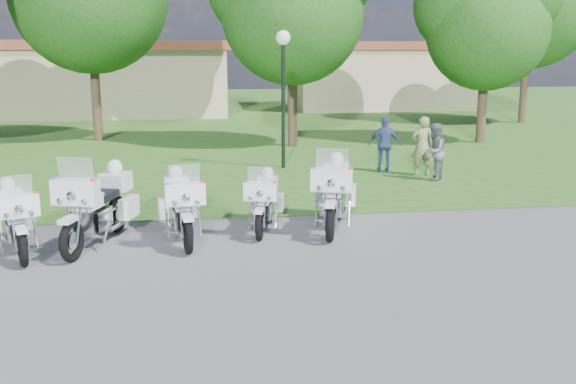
{
  "coord_description": "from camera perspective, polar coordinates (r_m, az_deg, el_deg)",
  "views": [
    {
      "loc": [
        -0.67,
        -10.43,
        3.53
      ],
      "look_at": [
        0.99,
        1.2,
        0.95
      ],
      "focal_mm": 40.0,
      "sensor_mm": 36.0,
      "label": 1
    }
  ],
  "objects": [
    {
      "name": "ground",
      "position": [
        11.03,
        -4.23,
        -6.31
      ],
      "size": [
        100.0,
        100.0,
        0.0
      ],
      "primitive_type": "plane",
      "color": "#515156",
      "rests_on": "ground"
    },
    {
      "name": "grass_lawn",
      "position": [
        37.6,
        -7.12,
        6.92
      ],
      "size": [
        100.0,
        48.0,
        0.01
      ],
      "primitive_type": "cube",
      "color": "#2E591C",
      "rests_on": "ground"
    },
    {
      "name": "motorcycle_2",
      "position": [
        12.43,
        -23.14,
        -2.09
      ],
      "size": [
        1.24,
        2.17,
        1.52
      ],
      "rotation": [
        0.0,
        0.0,
        3.5
      ],
      "color": "black",
      "rests_on": "ground"
    },
    {
      "name": "motorcycle_3",
      "position": [
        12.43,
        -16.49,
        -1.09
      ],
      "size": [
        1.35,
        2.57,
        1.77
      ],
      "rotation": [
        0.0,
        0.0,
        2.85
      ],
      "color": "black",
      "rests_on": "ground"
    },
    {
      "name": "motorcycle_4",
      "position": [
        12.39,
        -9.49,
        -1.17
      ],
      "size": [
        0.96,
        2.35,
        1.58
      ],
      "rotation": [
        0.0,
        0.0,
        3.27
      ],
      "color": "black",
      "rests_on": "ground"
    },
    {
      "name": "motorcycle_5",
      "position": [
        12.95,
        -2.11,
        -0.76
      ],
      "size": [
        0.97,
        2.06,
        1.4
      ],
      "rotation": [
        0.0,
        0.0,
        2.92
      ],
      "color": "black",
      "rests_on": "ground"
    },
    {
      "name": "motorcycle_6",
      "position": [
        13.09,
        4.11,
        0.0
      ],
      "size": [
        1.29,
        2.54,
        1.75
      ],
      "rotation": [
        0.0,
        0.0,
        2.87
      ],
      "color": "black",
      "rests_on": "ground"
    },
    {
      "name": "lamp_post",
      "position": [
        19.54,
        -0.43,
        11.23
      ],
      "size": [
        0.44,
        0.44,
        4.15
      ],
      "color": "black",
      "rests_on": "ground"
    },
    {
      "name": "tree_3",
      "position": [
        26.37,
        17.22,
        14.6
      ],
      "size": [
        5.43,
        4.63,
        7.24
      ],
      "color": "#38281C",
      "rests_on": "ground"
    },
    {
      "name": "building_west",
      "position": [
        38.82,
        -16.25,
        9.75
      ],
      "size": [
        14.56,
        8.32,
        4.1
      ],
      "color": "tan",
      "rests_on": "ground"
    },
    {
      "name": "building_east",
      "position": [
        42.1,
        8.1,
        10.28
      ],
      "size": [
        11.44,
        7.28,
        4.1
      ],
      "color": "tan",
      "rests_on": "ground"
    },
    {
      "name": "bystander_a",
      "position": [
        18.91,
        11.85,
        3.99
      ],
      "size": [
        0.66,
        0.47,
        1.71
      ],
      "primitive_type": "imported",
      "rotation": [
        0.0,
        0.0,
        3.04
      ],
      "color": "#89895D",
      "rests_on": "ground"
    },
    {
      "name": "bystander_b",
      "position": [
        18.25,
        12.84,
        3.48
      ],
      "size": [
        0.94,
        0.98,
        1.6
      ],
      "primitive_type": "imported",
      "rotation": [
        0.0,
        0.0,
        -2.18
      ],
      "color": "slate",
      "rests_on": "ground"
    },
    {
      "name": "bystander_c",
      "position": [
        19.35,
        8.61,
        4.2
      ],
      "size": [
        1.01,
        0.55,
        1.64
      ],
      "primitive_type": "imported",
      "rotation": [
        0.0,
        0.0,
        2.97
      ],
      "color": "#364982",
      "rests_on": "ground"
    }
  ]
}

